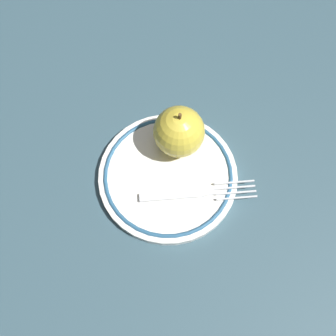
% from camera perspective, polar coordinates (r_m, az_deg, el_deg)
% --- Properties ---
extents(ground_plane, '(2.00, 2.00, 0.00)m').
position_cam_1_polar(ground_plane, '(0.56, 0.40, -3.61)').
color(ground_plane, '#35515D').
extents(plate, '(0.21, 0.21, 0.02)m').
position_cam_1_polar(plate, '(0.56, 0.00, -1.14)').
color(plate, white).
rests_on(plate, ground_plane).
extents(apple_red_whole, '(0.08, 0.08, 0.08)m').
position_cam_1_polar(apple_red_whole, '(0.54, 1.69, 5.55)').
color(apple_red_whole, gold).
rests_on(apple_red_whole, plate).
extents(fork, '(0.15, 0.11, 0.00)m').
position_cam_1_polar(fork, '(0.54, 4.06, -3.89)').
color(fork, silver).
rests_on(fork, plate).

